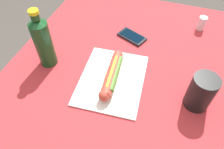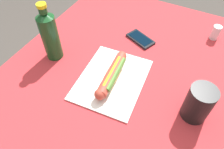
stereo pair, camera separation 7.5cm
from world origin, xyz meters
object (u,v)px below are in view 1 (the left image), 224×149
object	(u,v)px
soda_bottle	(43,42)
salt_shaker	(202,23)
cell_phone	(131,36)
drinking_cup	(201,92)
hot_dog	(112,74)

from	to	relation	value
soda_bottle	salt_shaker	bearing A→B (deg)	126.72
cell_phone	salt_shaker	distance (m)	0.33
drinking_cup	salt_shaker	world-z (taller)	drinking_cup
hot_dog	soda_bottle	size ratio (longest dim) A/B	1.00
salt_shaker	hot_dog	bearing A→B (deg)	-34.32
soda_bottle	cell_phone	bearing A→B (deg)	132.96
salt_shaker	drinking_cup	bearing A→B (deg)	1.61
cell_phone	soda_bottle	size ratio (longest dim) A/B	0.58
soda_bottle	drinking_cup	size ratio (longest dim) A/B	1.84
drinking_cup	cell_phone	bearing A→B (deg)	-131.74
soda_bottle	drinking_cup	xyz separation A→B (m)	(0.01, 0.56, -0.04)
hot_dog	cell_phone	world-z (taller)	hot_dog
drinking_cup	hot_dog	bearing A→B (deg)	-91.18
drinking_cup	salt_shaker	size ratio (longest dim) A/B	2.04
cell_phone	drinking_cup	world-z (taller)	drinking_cup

